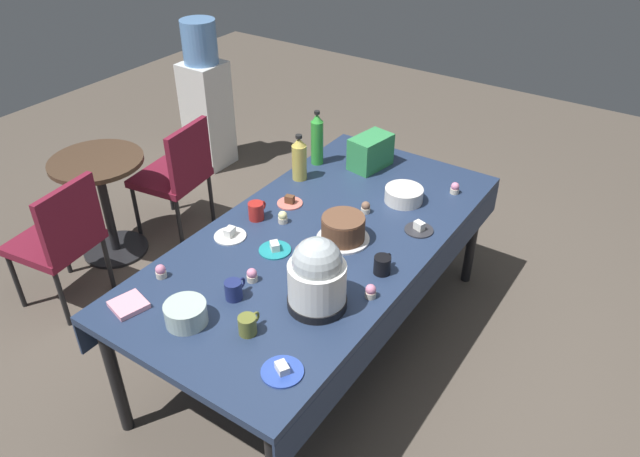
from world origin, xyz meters
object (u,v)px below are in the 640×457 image
at_px(coffee_mug_navy, 234,290).
at_px(round_cafe_table, 102,189).
at_px(glass_salad_bowl, 186,313).
at_px(coffee_mug_black, 383,265).
at_px(dessert_plate_cobalt, 282,371).
at_px(soda_bottle_lime_soda, 317,139).
at_px(cupcake_cocoa, 283,217).
at_px(cupcake_vanilla, 252,275).
at_px(water_cooler, 206,99).
at_px(maroon_chair_left, 61,236).
at_px(cupcake_berry, 371,291).
at_px(potluck_table, 320,246).
at_px(ceramic_snack_bowl, 404,195).
at_px(dessert_plate_teal, 275,249).
at_px(maroon_chair_right, 177,171).
at_px(dessert_plate_charcoal, 419,229).
at_px(slow_cooker, 317,276).
at_px(coffee_mug_red, 256,211).
at_px(cupcake_lemon, 455,188).
at_px(frosted_layer_cake, 343,229).
at_px(cupcake_mint, 161,271).
at_px(soda_carton, 371,152).
at_px(dessert_plate_white, 230,235).
at_px(coffee_mug_olive, 248,325).
at_px(dessert_plate_coral, 290,202).
at_px(soda_bottle_ginger_ale, 299,159).
at_px(cupcake_rose, 366,207).

relative_size(coffee_mug_navy, round_cafe_table, 0.16).
bearing_deg(glass_salad_bowl, coffee_mug_black, -34.43).
relative_size(dessert_plate_cobalt, soda_bottle_lime_soda, 0.49).
relative_size(cupcake_cocoa, cupcake_vanilla, 1.00).
bearing_deg(water_cooler, maroon_chair_left, -163.19).
distance_m(coffee_mug_navy, round_cafe_table, 1.76).
bearing_deg(cupcake_berry, potluck_table, 59.48).
bearing_deg(ceramic_snack_bowl, dessert_plate_teal, 158.26).
height_order(coffee_mug_navy, maroon_chair_right, maroon_chair_right).
relative_size(dessert_plate_charcoal, cupcake_cocoa, 2.23).
bearing_deg(potluck_table, slow_cooker, -147.40).
bearing_deg(coffee_mug_red, water_cooler, 50.58).
distance_m(glass_salad_bowl, cupcake_lemon, 1.71).
bearing_deg(cupcake_vanilla, glass_salad_bowl, 171.72).
bearing_deg(dessert_plate_cobalt, dessert_plate_charcoal, -0.18).
distance_m(frosted_layer_cake, cupcake_mint, 0.91).
distance_m(coffee_mug_red, maroon_chair_right, 1.23).
height_order(coffee_mug_red, round_cafe_table, coffee_mug_red).
distance_m(cupcake_vanilla, soda_carton, 1.27).
distance_m(soda_bottle_lime_soda, round_cafe_table, 1.48).
relative_size(dessert_plate_white, coffee_mug_olive, 1.43).
bearing_deg(cupcake_berry, frosted_layer_cake, 47.73).
xyz_separation_m(cupcake_vanilla, coffee_mug_olive, (-0.27, -0.20, 0.01)).
height_order(soda_bottle_lime_soda, coffee_mug_black, soda_bottle_lime_soda).
bearing_deg(coffee_mug_red, potluck_table, -82.85).
xyz_separation_m(slow_cooker, ceramic_snack_bowl, (0.99, 0.09, -0.12)).
xyz_separation_m(frosted_layer_cake, cupcake_lemon, (0.75, -0.28, -0.03)).
bearing_deg(soda_bottle_lime_soda, dessert_plate_teal, -158.56).
bearing_deg(dessert_plate_charcoal, soda_carton, 50.39).
distance_m(dessert_plate_cobalt, cupcake_lemon, 1.63).
relative_size(maroon_chair_right, round_cafe_table, 1.18).
bearing_deg(round_cafe_table, cupcake_vanilla, -104.39).
height_order(potluck_table, dessert_plate_coral, dessert_plate_coral).
height_order(cupcake_mint, coffee_mug_red, coffee_mug_red).
bearing_deg(coffee_mug_black, dessert_plate_cobalt, 178.86).
relative_size(frosted_layer_cake, soda_bottle_ginger_ale, 0.96).
bearing_deg(coffee_mug_red, soda_bottle_lime_soda, 7.10).
relative_size(dessert_plate_white, water_cooler, 0.13).
height_order(cupcake_rose, maroon_chair_left, maroon_chair_left).
bearing_deg(dessert_plate_cobalt, maroon_chair_right, 56.15).
bearing_deg(frosted_layer_cake, maroon_chair_left, 110.16).
bearing_deg(cupcake_lemon, coffee_mug_olive, 170.73).
xyz_separation_m(dessert_plate_cobalt, water_cooler, (2.16, 2.42, -0.17)).
xyz_separation_m(frosted_layer_cake, water_cooler, (1.27, 2.15, -0.23)).
distance_m(cupcake_berry, cupcake_cocoa, 0.74).
xyz_separation_m(cupcake_cocoa, soda_bottle_ginger_ale, (0.43, 0.20, 0.10)).
relative_size(ceramic_snack_bowl, dessert_plate_teal, 1.33).
relative_size(potluck_table, dessert_plate_coral, 15.49).
bearing_deg(coffee_mug_olive, cupcake_mint, 84.10).
bearing_deg(maroon_chair_right, cupcake_lemon, -78.51).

